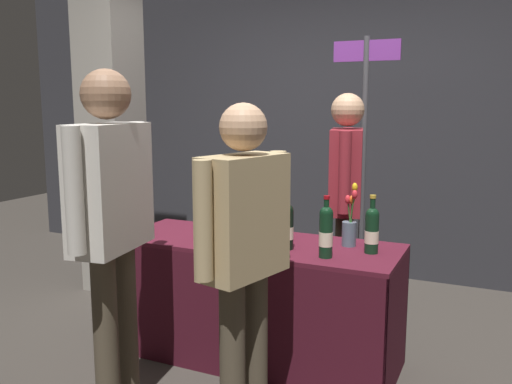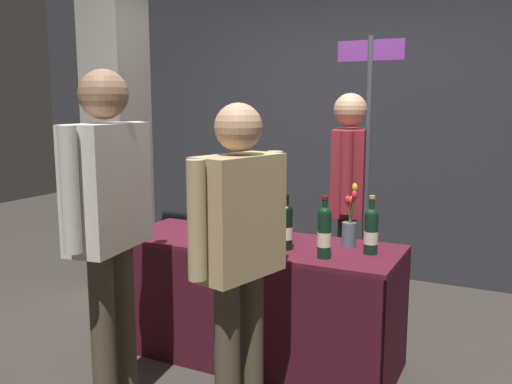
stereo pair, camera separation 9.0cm
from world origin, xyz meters
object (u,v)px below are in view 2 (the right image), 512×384
(tasting_table, at_px, (256,279))
(flower_vase, at_px, (350,227))
(featured_wine_bottle, at_px, (371,230))
(concrete_pillar, at_px, (116,113))
(taster_foreground_right, at_px, (239,242))
(wine_glass_near_vendor, at_px, (287,224))
(vendor_presenter, at_px, (348,190))
(booth_signpost, at_px, (368,148))
(display_bottle_0, at_px, (324,232))

(tasting_table, relative_size, flower_vase, 4.65)
(featured_wine_bottle, xyz_separation_m, flower_vase, (-0.15, 0.10, -0.02))
(concrete_pillar, distance_m, taster_foreground_right, 2.45)
(flower_vase, height_order, taster_foreground_right, taster_foreground_right)
(featured_wine_bottle, xyz_separation_m, wine_glass_near_vendor, (-0.56, 0.13, -0.05))
(vendor_presenter, height_order, booth_signpost, booth_signpost)
(flower_vase, xyz_separation_m, booth_signpost, (-0.18, 1.04, 0.38))
(concrete_pillar, distance_m, vendor_presenter, 2.06)
(display_bottle_0, height_order, taster_foreground_right, taster_foreground_right)
(featured_wine_bottle, bearing_deg, vendor_presenter, 116.25)
(concrete_pillar, relative_size, vendor_presenter, 1.82)
(flower_vase, bearing_deg, display_bottle_0, -100.45)
(display_bottle_0, distance_m, wine_glass_near_vendor, 0.48)
(concrete_pillar, distance_m, flower_vase, 2.35)
(display_bottle_0, height_order, vendor_presenter, vendor_presenter)
(tasting_table, relative_size, wine_glass_near_vendor, 14.52)
(taster_foreground_right, relative_size, booth_signpost, 0.76)
(featured_wine_bottle, bearing_deg, wine_glass_near_vendor, 166.70)
(flower_vase, relative_size, vendor_presenter, 0.23)
(concrete_pillar, distance_m, featured_wine_bottle, 2.51)
(taster_foreground_right, bearing_deg, booth_signpost, 11.27)
(display_bottle_0, height_order, wine_glass_near_vendor, display_bottle_0)
(featured_wine_bottle, xyz_separation_m, vendor_presenter, (-0.34, 0.70, 0.10))
(vendor_presenter, bearing_deg, tasting_table, -38.75)
(concrete_pillar, relative_size, flower_vase, 8.04)
(tasting_table, bearing_deg, concrete_pillar, 156.68)
(featured_wine_bottle, bearing_deg, concrete_pillar, 163.79)
(concrete_pillar, distance_m, wine_glass_near_vendor, 1.97)
(concrete_pillar, xyz_separation_m, tasting_table, (1.65, -0.71, -0.98))
(tasting_table, distance_m, featured_wine_bottle, 0.78)
(concrete_pillar, relative_size, taster_foreground_right, 1.89)
(vendor_presenter, bearing_deg, wine_glass_near_vendor, -34.00)
(featured_wine_bottle, distance_m, wine_glass_near_vendor, 0.57)
(display_bottle_0, distance_m, taster_foreground_right, 0.60)
(vendor_presenter, xyz_separation_m, taster_foreground_right, (-0.08, -1.45, -0.04))
(tasting_table, xyz_separation_m, booth_signpost, (0.36, 1.16, 0.73))
(booth_signpost, bearing_deg, flower_vase, -80.03)
(wine_glass_near_vendor, relative_size, taster_foreground_right, 0.08)
(display_bottle_0, height_order, flower_vase, flower_vase)
(featured_wine_bottle, xyz_separation_m, booth_signpost, (-0.33, 1.13, 0.36))
(vendor_presenter, bearing_deg, display_bottle_0, -4.33)
(concrete_pillar, height_order, wine_glass_near_vendor, concrete_pillar)
(featured_wine_bottle, relative_size, taster_foreground_right, 0.21)
(tasting_table, height_order, flower_vase, flower_vase)
(featured_wine_bottle, relative_size, display_bottle_0, 0.97)
(concrete_pillar, relative_size, tasting_table, 1.73)
(flower_vase, distance_m, booth_signpost, 1.12)
(tasting_table, height_order, wine_glass_near_vendor, wine_glass_near_vendor)
(tasting_table, relative_size, vendor_presenter, 1.05)
(taster_foreground_right, bearing_deg, vendor_presenter, 10.92)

